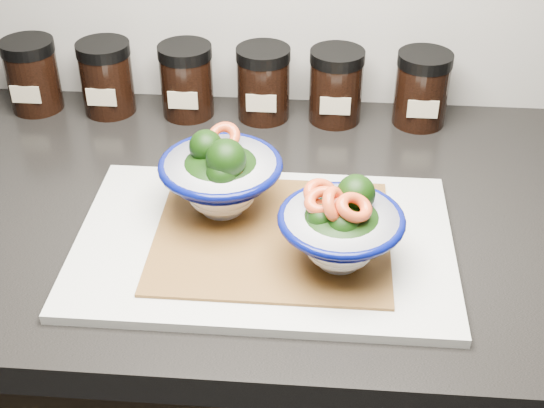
# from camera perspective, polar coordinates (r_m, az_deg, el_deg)

# --- Properties ---
(countertop) EXTENTS (3.50, 0.60, 0.04)m
(countertop) POSITION_cam_1_polar(r_m,az_deg,el_deg) (1.00, -1.68, -0.98)
(countertop) COLOR black
(countertop) RESTS_ON cabinet
(cutting_board) EXTENTS (0.45, 0.30, 0.01)m
(cutting_board) POSITION_cam_1_polar(r_m,az_deg,el_deg) (0.91, -0.60, -2.99)
(cutting_board) COLOR beige
(cutting_board) RESTS_ON countertop
(bamboo_mat) EXTENTS (0.28, 0.24, 0.00)m
(bamboo_mat) POSITION_cam_1_polar(r_m,az_deg,el_deg) (0.91, 0.00, -2.37)
(bamboo_mat) COLOR #925D2B
(bamboo_mat) RESTS_ON cutting_board
(bowl_left) EXTENTS (0.15, 0.15, 0.11)m
(bowl_left) POSITION_cam_1_polar(r_m,az_deg,el_deg) (0.92, -3.84, 2.08)
(bowl_left) COLOR white
(bowl_left) RESTS_ON bamboo_mat
(bowl_right) EXTENTS (0.14, 0.14, 0.11)m
(bowl_right) POSITION_cam_1_polar(r_m,az_deg,el_deg) (0.84, 5.18, -1.93)
(bowl_right) COLOR white
(bowl_right) RESTS_ON bamboo_mat
(spice_jar_a) EXTENTS (0.08, 0.08, 0.11)m
(spice_jar_a) POSITION_cam_1_polar(r_m,az_deg,el_deg) (1.24, -17.59, 9.25)
(spice_jar_a) COLOR black
(spice_jar_a) RESTS_ON countertop
(spice_jar_b) EXTENTS (0.08, 0.08, 0.11)m
(spice_jar_b) POSITION_cam_1_polar(r_m,az_deg,el_deg) (1.21, -12.35, 9.28)
(spice_jar_b) COLOR black
(spice_jar_b) RESTS_ON countertop
(spice_jar_c) EXTENTS (0.08, 0.08, 0.11)m
(spice_jar_c) POSITION_cam_1_polar(r_m,az_deg,el_deg) (1.18, -6.45, 9.23)
(spice_jar_c) COLOR black
(spice_jar_c) RESTS_ON countertop
(spice_jar_d) EXTENTS (0.08, 0.08, 0.11)m
(spice_jar_d) POSITION_cam_1_polar(r_m,az_deg,el_deg) (1.16, -0.65, 9.09)
(spice_jar_d) COLOR black
(spice_jar_d) RESTS_ON countertop
(spice_jar_e) EXTENTS (0.08, 0.08, 0.11)m
(spice_jar_e) POSITION_cam_1_polar(r_m,az_deg,el_deg) (1.16, 4.84, 8.87)
(spice_jar_e) COLOR black
(spice_jar_e) RESTS_ON countertop
(spice_jar_f) EXTENTS (0.08, 0.08, 0.11)m
(spice_jar_f) POSITION_cam_1_polar(r_m,az_deg,el_deg) (1.17, 11.21, 8.51)
(spice_jar_f) COLOR black
(spice_jar_f) RESTS_ON countertop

